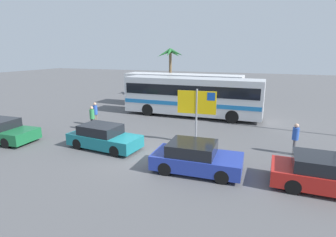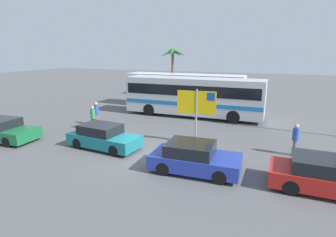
{
  "view_description": "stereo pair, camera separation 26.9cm",
  "coord_description": "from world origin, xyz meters",
  "px_view_note": "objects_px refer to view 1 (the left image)",
  "views": [
    {
      "loc": [
        6.46,
        -11.97,
        5.21
      ],
      "look_at": [
        0.78,
        2.79,
        1.3
      ],
      "focal_mm": 28.85,
      "sensor_mm": 36.0,
      "label": 1
    },
    {
      "loc": [
        6.71,
        -11.87,
        5.21
      ],
      "look_at": [
        0.78,
        2.79,
        1.3
      ],
      "focal_mm": 28.85,
      "sensor_mm": 36.0,
      "label": 2
    }
  ],
  "objects_px": {
    "pedestrian_by_bus": "(92,116)",
    "car_red": "(329,175)",
    "pedestrian_crossing_lot": "(95,112)",
    "car_teal": "(104,137)",
    "bus_rear_coach": "(182,89)",
    "ferry_sign": "(197,105)",
    "pedestrian_near_sign": "(295,136)",
    "bus_front_coach": "(192,95)",
    "car_blue": "(196,158)"
  },
  "relations": [
    {
      "from": "pedestrian_by_bus",
      "to": "car_red",
      "type": "bearing_deg",
      "value": 84.1
    },
    {
      "from": "pedestrian_crossing_lot",
      "to": "car_teal",
      "type": "bearing_deg",
      "value": 127.37
    },
    {
      "from": "car_red",
      "to": "pedestrian_crossing_lot",
      "type": "xyz_separation_m",
      "value": [
        -14.05,
        4.73,
        0.37
      ]
    },
    {
      "from": "pedestrian_by_bus",
      "to": "bus_rear_coach",
      "type": "bearing_deg",
      "value": 170.82
    },
    {
      "from": "bus_rear_coach",
      "to": "ferry_sign",
      "type": "height_order",
      "value": "ferry_sign"
    },
    {
      "from": "pedestrian_near_sign",
      "to": "pedestrian_by_bus",
      "type": "relative_size",
      "value": 1.0
    },
    {
      "from": "car_red",
      "to": "pedestrian_crossing_lot",
      "type": "bearing_deg",
      "value": 162.06
    },
    {
      "from": "car_teal",
      "to": "pedestrian_by_bus",
      "type": "bearing_deg",
      "value": 140.14
    },
    {
      "from": "pedestrian_by_bus",
      "to": "pedestrian_crossing_lot",
      "type": "relative_size",
      "value": 0.98
    },
    {
      "from": "bus_front_coach",
      "to": "pedestrian_crossing_lot",
      "type": "relative_size",
      "value": 6.58
    },
    {
      "from": "ferry_sign",
      "to": "car_red",
      "type": "xyz_separation_m",
      "value": [
        6.15,
        -3.43,
        -1.69
      ]
    },
    {
      "from": "car_teal",
      "to": "pedestrian_near_sign",
      "type": "relative_size",
      "value": 2.51
    },
    {
      "from": "ferry_sign",
      "to": "car_blue",
      "type": "xyz_separation_m",
      "value": [
        0.93,
        -3.6,
        -1.69
      ]
    },
    {
      "from": "ferry_sign",
      "to": "bus_rear_coach",
      "type": "bearing_deg",
      "value": 107.32
    },
    {
      "from": "car_blue",
      "to": "pedestrian_near_sign",
      "type": "bearing_deg",
      "value": 39.36
    },
    {
      "from": "bus_front_coach",
      "to": "pedestrian_near_sign",
      "type": "height_order",
      "value": "bus_front_coach"
    },
    {
      "from": "car_red",
      "to": "pedestrian_by_bus",
      "type": "xyz_separation_m",
      "value": [
        -13.5,
        3.61,
        0.34
      ]
    },
    {
      "from": "bus_rear_coach",
      "to": "car_red",
      "type": "distance_m",
      "value": 16.89
    },
    {
      "from": "ferry_sign",
      "to": "pedestrian_by_bus",
      "type": "height_order",
      "value": "ferry_sign"
    },
    {
      "from": "car_red",
      "to": "car_blue",
      "type": "relative_size",
      "value": 1.08
    },
    {
      "from": "pedestrian_near_sign",
      "to": "pedestrian_crossing_lot",
      "type": "bearing_deg",
      "value": 8.12
    },
    {
      "from": "car_blue",
      "to": "pedestrian_near_sign",
      "type": "relative_size",
      "value": 2.39
    },
    {
      "from": "pedestrian_by_bus",
      "to": "car_teal",
      "type": "bearing_deg",
      "value": 54.11
    },
    {
      "from": "bus_front_coach",
      "to": "pedestrian_near_sign",
      "type": "xyz_separation_m",
      "value": [
        7.4,
        -6.41,
        -0.8
      ]
    },
    {
      "from": "bus_rear_coach",
      "to": "pedestrian_by_bus",
      "type": "xyz_separation_m",
      "value": [
        -3.21,
        -9.74,
        -0.8
      ]
    },
    {
      "from": "car_red",
      "to": "pedestrian_near_sign",
      "type": "height_order",
      "value": "pedestrian_near_sign"
    },
    {
      "from": "car_blue",
      "to": "pedestrian_crossing_lot",
      "type": "bearing_deg",
      "value": 148.65
    },
    {
      "from": "pedestrian_crossing_lot",
      "to": "ferry_sign",
      "type": "bearing_deg",
      "value": 167.54
    },
    {
      "from": "ferry_sign",
      "to": "car_teal",
      "type": "distance_m",
      "value": 5.54
    },
    {
      "from": "car_red",
      "to": "pedestrian_by_bus",
      "type": "bearing_deg",
      "value": 165.71
    },
    {
      "from": "car_teal",
      "to": "car_red",
      "type": "distance_m",
      "value": 10.79
    },
    {
      "from": "car_teal",
      "to": "pedestrian_near_sign",
      "type": "distance_m",
      "value": 10.17
    },
    {
      "from": "car_blue",
      "to": "pedestrian_by_bus",
      "type": "relative_size",
      "value": 2.39
    },
    {
      "from": "ferry_sign",
      "to": "car_blue",
      "type": "height_order",
      "value": "ferry_sign"
    },
    {
      "from": "car_teal",
      "to": "car_blue",
      "type": "xyz_separation_m",
      "value": [
        5.54,
        -1.03,
        0.0
      ]
    },
    {
      "from": "pedestrian_crossing_lot",
      "to": "pedestrian_by_bus",
      "type": "bearing_deg",
      "value": 112.99
    },
    {
      "from": "pedestrian_near_sign",
      "to": "car_teal",
      "type": "bearing_deg",
      "value": 28.7
    },
    {
      "from": "car_red",
      "to": "ferry_sign",
      "type": "bearing_deg",
      "value": 151.52
    },
    {
      "from": "pedestrian_by_bus",
      "to": "pedestrian_crossing_lot",
      "type": "xyz_separation_m",
      "value": [
        -0.55,
        1.13,
        0.02
      ]
    },
    {
      "from": "bus_rear_coach",
      "to": "car_blue",
      "type": "bearing_deg",
      "value": -69.41
    },
    {
      "from": "bus_front_coach",
      "to": "car_blue",
      "type": "height_order",
      "value": "bus_front_coach"
    },
    {
      "from": "bus_front_coach",
      "to": "car_blue",
      "type": "xyz_separation_m",
      "value": [
        3.16,
        -10.19,
        -1.15
      ]
    },
    {
      "from": "ferry_sign",
      "to": "car_teal",
      "type": "relative_size",
      "value": 0.76
    },
    {
      "from": "bus_rear_coach",
      "to": "pedestrian_crossing_lot",
      "type": "bearing_deg",
      "value": -113.58
    },
    {
      "from": "pedestrian_by_bus",
      "to": "ferry_sign",
      "type": "bearing_deg",
      "value": 97.67
    },
    {
      "from": "car_blue",
      "to": "pedestrian_crossing_lot",
      "type": "distance_m",
      "value": 10.11
    },
    {
      "from": "car_blue",
      "to": "bus_rear_coach",
      "type": "bearing_deg",
      "value": 108.26
    },
    {
      "from": "car_red",
      "to": "pedestrian_near_sign",
      "type": "bearing_deg",
      "value": 105.7
    },
    {
      "from": "car_teal",
      "to": "car_red",
      "type": "bearing_deg",
      "value": 0.49
    },
    {
      "from": "ferry_sign",
      "to": "car_teal",
      "type": "height_order",
      "value": "ferry_sign"
    }
  ]
}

